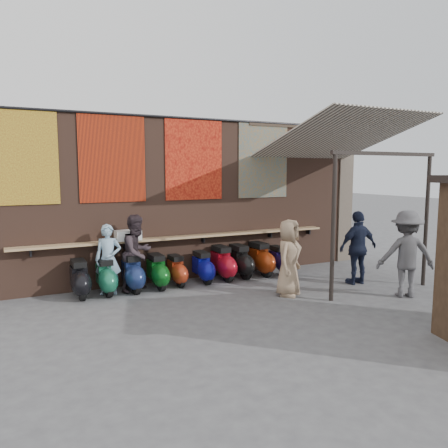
{
  "coord_description": "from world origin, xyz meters",
  "views": [
    {
      "loc": [
        -3.91,
        -7.56,
        2.7
      ],
      "look_at": [
        0.48,
        1.2,
        1.52
      ],
      "focal_mm": 35.0,
      "sensor_mm": 36.0,
      "label": 1
    }
  ],
  "objects_px": {
    "scooter_stool_0": "(80,279)",
    "diner_left": "(108,259)",
    "shelf_box": "(128,235)",
    "scooter_stool_9": "(279,260)",
    "scooter_stool_2": "(132,273)",
    "shopper_grey": "(406,254)",
    "scooter_stool_5": "(203,267)",
    "scooter_stool_4": "(177,271)",
    "scooter_stool_8": "(260,259)",
    "scooter_stool_1": "(106,277)",
    "diner_right": "(137,253)",
    "scooter_stool_3": "(157,272)",
    "scooter_stool_7": "(240,261)",
    "shopper_navy": "(358,248)",
    "shopper_tan": "(289,258)",
    "scooter_stool_6": "(223,263)"
  },
  "relations": [
    {
      "from": "scooter_stool_0",
      "to": "diner_left",
      "type": "bearing_deg",
      "value": -0.41
    },
    {
      "from": "shelf_box",
      "to": "scooter_stool_9",
      "type": "height_order",
      "value": "shelf_box"
    },
    {
      "from": "scooter_stool_2",
      "to": "shopper_grey",
      "type": "bearing_deg",
      "value": -30.44
    },
    {
      "from": "scooter_stool_2",
      "to": "scooter_stool_5",
      "type": "xyz_separation_m",
      "value": [
        1.74,
        0.01,
        -0.04
      ]
    },
    {
      "from": "scooter_stool_4",
      "to": "diner_left",
      "type": "height_order",
      "value": "diner_left"
    },
    {
      "from": "scooter_stool_4",
      "to": "scooter_stool_8",
      "type": "bearing_deg",
      "value": -0.14
    },
    {
      "from": "scooter_stool_0",
      "to": "scooter_stool_5",
      "type": "bearing_deg",
      "value": -0.51
    },
    {
      "from": "scooter_stool_8",
      "to": "shopper_grey",
      "type": "distance_m",
      "value": 3.6
    },
    {
      "from": "scooter_stool_1",
      "to": "diner_right",
      "type": "distance_m",
      "value": 0.86
    },
    {
      "from": "scooter_stool_3",
      "to": "scooter_stool_9",
      "type": "relative_size",
      "value": 1.1
    },
    {
      "from": "scooter_stool_7",
      "to": "scooter_stool_9",
      "type": "xyz_separation_m",
      "value": [
        1.14,
        -0.08,
        -0.05
      ]
    },
    {
      "from": "scooter_stool_1",
      "to": "shopper_navy",
      "type": "distance_m",
      "value": 5.91
    },
    {
      "from": "diner_left",
      "to": "scooter_stool_4",
      "type": "bearing_deg",
      "value": 19.89
    },
    {
      "from": "scooter_stool_3",
      "to": "shopper_grey",
      "type": "distance_m",
      "value": 5.53
    },
    {
      "from": "diner_right",
      "to": "shopper_navy",
      "type": "relative_size",
      "value": 0.98
    },
    {
      "from": "scooter_stool_4",
      "to": "scooter_stool_9",
      "type": "relative_size",
      "value": 0.99
    },
    {
      "from": "shopper_grey",
      "to": "diner_right",
      "type": "bearing_deg",
      "value": -1.31
    },
    {
      "from": "scooter_stool_0",
      "to": "shopper_grey",
      "type": "relative_size",
      "value": 0.45
    },
    {
      "from": "scooter_stool_1",
      "to": "shopper_tan",
      "type": "height_order",
      "value": "shopper_tan"
    },
    {
      "from": "scooter_stool_1",
      "to": "scooter_stool_3",
      "type": "distance_m",
      "value": 1.17
    },
    {
      "from": "diner_right",
      "to": "shopper_tan",
      "type": "bearing_deg",
      "value": -66.3
    },
    {
      "from": "shelf_box",
      "to": "scooter_stool_7",
      "type": "xyz_separation_m",
      "value": [
        2.81,
        -0.27,
        -0.83
      ]
    },
    {
      "from": "scooter_stool_5",
      "to": "shopper_tan",
      "type": "xyz_separation_m",
      "value": [
        1.23,
        -1.85,
        0.46
      ]
    },
    {
      "from": "diner_right",
      "to": "shopper_tan",
      "type": "xyz_separation_m",
      "value": [
        2.84,
        -1.87,
        -0.03
      ]
    },
    {
      "from": "scooter_stool_8",
      "to": "scooter_stool_1",
      "type": "bearing_deg",
      "value": -179.56
    },
    {
      "from": "scooter_stool_4",
      "to": "scooter_stool_3",
      "type": "bearing_deg",
      "value": -172.72
    },
    {
      "from": "scooter_stool_7",
      "to": "scooter_stool_1",
      "type": "bearing_deg",
      "value": -179.24
    },
    {
      "from": "shelf_box",
      "to": "scooter_stool_1",
      "type": "height_order",
      "value": "shelf_box"
    },
    {
      "from": "scooter_stool_6",
      "to": "shopper_grey",
      "type": "xyz_separation_m",
      "value": [
        2.87,
        -3.09,
        0.52
      ]
    },
    {
      "from": "scooter_stool_5",
      "to": "shopper_navy",
      "type": "xyz_separation_m",
      "value": [
        3.29,
        -1.77,
        0.51
      ]
    },
    {
      "from": "scooter_stool_7",
      "to": "shopper_grey",
      "type": "xyz_separation_m",
      "value": [
        2.36,
        -3.1,
        0.52
      ]
    },
    {
      "from": "scooter_stool_8",
      "to": "diner_left",
      "type": "bearing_deg",
      "value": -179.73
    },
    {
      "from": "scooter_stool_7",
      "to": "scooter_stool_8",
      "type": "bearing_deg",
      "value": -1.37
    },
    {
      "from": "shelf_box",
      "to": "scooter_stool_7",
      "type": "bearing_deg",
      "value": -5.44
    },
    {
      "from": "scooter_stool_0",
      "to": "scooter_stool_2",
      "type": "relative_size",
      "value": 0.96
    },
    {
      "from": "scooter_stool_6",
      "to": "diner_left",
      "type": "height_order",
      "value": "diner_left"
    },
    {
      "from": "shopper_tan",
      "to": "diner_right",
      "type": "bearing_deg",
      "value": 111.07
    },
    {
      "from": "scooter_stool_6",
      "to": "scooter_stool_7",
      "type": "distance_m",
      "value": 0.51
    },
    {
      "from": "scooter_stool_9",
      "to": "scooter_stool_1",
      "type": "bearing_deg",
      "value": 179.61
    },
    {
      "from": "shelf_box",
      "to": "scooter_stool_3",
      "type": "distance_m",
      "value": 1.08
    },
    {
      "from": "scooter_stool_3",
      "to": "scooter_stool_8",
      "type": "xyz_separation_m",
      "value": [
        2.82,
        0.06,
        0.03
      ]
    },
    {
      "from": "scooter_stool_2",
      "to": "diner_left",
      "type": "distance_m",
      "value": 0.63
    },
    {
      "from": "scooter_stool_9",
      "to": "scooter_stool_5",
      "type": "bearing_deg",
      "value": 179.44
    },
    {
      "from": "scooter_stool_2",
      "to": "diner_right",
      "type": "bearing_deg",
      "value": 13.13
    },
    {
      "from": "shelf_box",
      "to": "scooter_stool_0",
      "type": "distance_m",
      "value": 1.45
    },
    {
      "from": "scooter_stool_5",
      "to": "scooter_stool_8",
      "type": "bearing_deg",
      "value": 1.37
    },
    {
      "from": "scooter_stool_9",
      "to": "diner_right",
      "type": "bearing_deg",
      "value": 179.36
    },
    {
      "from": "scooter_stool_1",
      "to": "scooter_stool_4",
      "type": "xyz_separation_m",
      "value": [
        1.67,
        0.04,
        -0.04
      ]
    },
    {
      "from": "scooter_stool_5",
      "to": "diner_right",
      "type": "height_order",
      "value": "diner_right"
    },
    {
      "from": "scooter_stool_0",
      "to": "scooter_stool_5",
      "type": "height_order",
      "value": "scooter_stool_0"
    }
  ]
}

